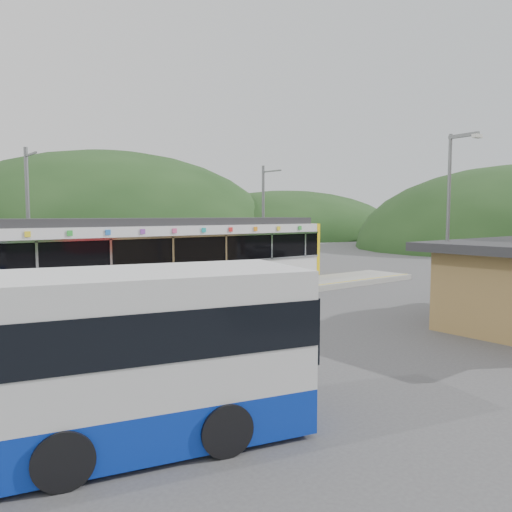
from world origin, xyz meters
TOP-DOWN VIEW (x-y plane):
  - ground at (0.00, 0.00)m, footprint 120.00×120.00m
  - hills at (6.19, 5.29)m, footprint 146.00×149.00m
  - platform at (0.00, 3.30)m, footprint 26.00×3.20m
  - yellow_line at (0.00, 2.00)m, footprint 26.00×0.10m
  - train at (-2.24, 6.00)m, footprint 20.44×3.01m
  - catenary_mast_west at (-7.00, 8.56)m, footprint 0.18×1.80m
  - catenary_mast_east at (7.00, 8.56)m, footprint 0.18×1.80m
  - lamp_post at (3.21, -6.49)m, footprint 0.37×1.18m

SIDE VIEW (x-z plane):
  - ground at x=0.00m, z-range 0.00..0.00m
  - hills at x=6.19m, z-range -13.00..13.00m
  - platform at x=0.00m, z-range 0.00..0.30m
  - yellow_line at x=0.00m, z-range 0.30..0.31m
  - train at x=-2.24m, z-range 0.19..3.93m
  - catenary_mast_west at x=-7.00m, z-range 0.15..7.15m
  - catenary_mast_east at x=7.00m, z-range 0.15..7.15m
  - lamp_post at x=3.21m, z-range 0.63..7.37m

